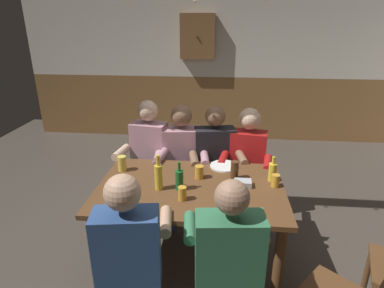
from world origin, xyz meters
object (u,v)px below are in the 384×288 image
Objects in this scene: condiment_caddy at (243,183)px; pint_glass_3 at (276,181)px; plate_0 at (224,166)px; pint_glass_2 at (234,170)px; pint_glass_0 at (122,163)px; wall_dart_cabinet at (197,36)px; dining_table at (191,197)px; person_0 at (147,154)px; bottle_0 at (159,176)px; pint_glass_1 at (199,172)px; person_2 at (215,159)px; person_4 at (130,247)px; bottle_2 at (272,172)px; person_5 at (227,255)px; person_3 at (247,160)px; pint_glass_4 at (182,193)px; person_1 at (182,157)px; bottle_1 at (179,179)px.

condiment_caddy is 0.27m from pint_glass_3.
pint_glass_2 is at bearing -68.98° from plate_0.
wall_dart_cabinet reaches higher than pint_glass_0.
dining_table is 0.90m from person_0.
bottle_0 is 0.96m from pint_glass_3.
pint_glass_1 is at bearing -6.66° from pint_glass_0.
person_2 is at bearing 75.47° from dining_table.
condiment_caddy is (0.75, 0.77, 0.09)m from person_4.
person_0 is 1.34m from bottle_2.
person_0 reaches higher than person_2.
condiment_caddy reaches higher than dining_table.
bottle_2 is (0.49, -0.56, 0.15)m from person_2.
bottle_2 is (0.38, 0.89, 0.15)m from person_5.
person_0 reaches higher than person_3.
pint_glass_2 is 1.47× the size of pint_glass_4.
bottle_0 is at bearing -37.92° from pint_glass_0.
person_1 is at bearing 111.47° from pint_glass_1.
pint_glass_2 reaches higher than pint_glass_3.
person_3 is 5.42× the size of bottle_2.
person_0 is 1.06m from pint_glass_2.
pint_glass_3 is (0.94, 0.13, -0.06)m from bottle_0.
person_1 is 0.82m from bottle_0.
person_5 is at bearing -45.54° from pint_glass_0.
plate_0 is (0.09, -0.32, 0.08)m from person_2.
pint_glass_2 is (0.36, 0.18, 0.18)m from dining_table.
person_1 is at bearing 142.27° from pint_glass_3.
person_4 reaches higher than bottle_1.
plate_0 is (0.44, -0.33, 0.07)m from person_1.
pint_glass_1 is (-0.62, -0.01, -0.03)m from bottle_2.
wall_dart_cabinet reaches higher than pint_glass_4.
person_5 is 4.01m from wall_dart_cabinet.
person_2 reaches higher than pint_glass_4.
pint_glass_4 is at bearing -152.31° from bottle_2.
person_3 is at bearing 105.69° from pint_glass_3.
person_2 is 0.84m from pint_glass_3.
person_2 is 0.59m from pint_glass_1.
pint_glass_0 is (-0.65, 0.24, 0.17)m from dining_table.
person_2 reaches higher than dining_table.
bottle_0 is (-0.68, -0.12, 0.09)m from condiment_caddy.
person_4 is 1.27m from plate_0.
person_5 is 1.36m from pint_glass_0.
bottle_2 is (0.25, 0.12, 0.06)m from condiment_caddy.
person_1 is 5.01× the size of bottle_1.
pint_glass_1 is at bearing -179.25° from bottle_2.
person_4 is 7.69× the size of pint_glass_2.
pint_glass_0 is at bearing 19.99° from person_2.
pint_glass_1 is at bearing 99.24° from person_5.
bottle_1 is 3.30m from wall_dart_cabinet.
person_3 is 11.02× the size of pint_glass_4.
person_3 is 2.70m from wall_dart_cabinet.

